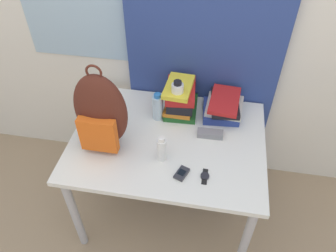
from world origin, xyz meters
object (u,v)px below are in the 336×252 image
(sports_bottle, at_px, (177,101))
(cell_phone, at_px, (182,173))
(backpack, at_px, (101,113))
(book_stack_left, at_px, (181,97))
(book_stack_center, at_px, (223,106))
(sunscreen_bottle, at_px, (162,149))
(wristwatch, at_px, (205,176))
(water_bottle, at_px, (158,107))
(sunglasses_case, at_px, (210,134))

(sports_bottle, height_order, cell_phone, sports_bottle)
(backpack, xyz_separation_m, book_stack_left, (0.38, 0.37, -0.13))
(sports_bottle, bearing_deg, book_stack_left, 83.04)
(book_stack_center, height_order, cell_phone, book_stack_center)
(sunscreen_bottle, height_order, wristwatch, sunscreen_bottle)
(book_stack_left, height_order, sunscreen_bottle, book_stack_left)
(backpack, relative_size, water_bottle, 2.82)
(sunglasses_case, bearing_deg, book_stack_left, 134.21)
(book_stack_left, bearing_deg, sunglasses_case, -45.79)
(book_stack_left, bearing_deg, water_bottle, -139.50)
(book_stack_center, bearing_deg, wristwatch, -96.89)
(water_bottle, distance_m, wristwatch, 0.53)
(book_stack_left, xyz_separation_m, sunglasses_case, (0.21, -0.21, -0.08))
(water_bottle, height_order, sunscreen_bottle, water_bottle)
(wristwatch, bearing_deg, sports_bottle, 116.21)
(book_stack_center, xyz_separation_m, water_bottle, (-0.39, -0.10, 0.02))
(book_stack_left, bearing_deg, wristwatch, -68.38)
(book_stack_left, bearing_deg, cell_phone, -80.85)
(sunscreen_bottle, bearing_deg, water_bottle, 104.79)
(book_stack_left, height_order, water_bottle, book_stack_left)
(book_stack_center, height_order, sports_bottle, sports_bottle)
(book_stack_left, distance_m, water_bottle, 0.16)
(water_bottle, relative_size, sunglasses_case, 1.22)
(book_stack_center, xyz_separation_m, sunscreen_bottle, (-0.31, -0.43, 0.01))
(backpack, bearing_deg, cell_phone, -18.34)
(book_stack_left, height_order, wristwatch, book_stack_left)
(book_stack_left, distance_m, sunscreen_bottle, 0.43)
(sports_bottle, bearing_deg, book_stack_center, 15.21)
(backpack, distance_m, sports_bottle, 0.48)
(water_bottle, height_order, wristwatch, water_bottle)
(book_stack_center, bearing_deg, book_stack_left, 178.81)
(cell_phone, xyz_separation_m, wristwatch, (0.12, 0.01, -0.00))
(sports_bottle, bearing_deg, backpack, -141.78)
(backpack, bearing_deg, sports_bottle, 38.22)
(book_stack_center, relative_size, wristwatch, 2.97)
(water_bottle, relative_size, sports_bottle, 0.68)
(book_stack_left, height_order, book_stack_center, book_stack_left)
(book_stack_center, bearing_deg, sports_bottle, -164.79)
(sunglasses_case, bearing_deg, sports_bottle, 148.70)
(water_bottle, bearing_deg, wristwatch, -51.31)
(sunscreen_bottle, xyz_separation_m, wristwatch, (0.24, -0.09, -0.07))
(book_stack_left, xyz_separation_m, sunscreen_bottle, (-0.04, -0.43, -0.02))
(water_bottle, bearing_deg, sunscreen_bottle, -75.21)
(sports_bottle, distance_m, sunglasses_case, 0.28)
(wristwatch, bearing_deg, sunglasses_case, 89.71)
(book_stack_center, xyz_separation_m, sports_bottle, (-0.28, -0.08, 0.06))
(sunglasses_case, bearing_deg, cell_phone, -111.56)
(backpack, relative_size, sunscreen_bottle, 3.26)
(cell_phone, bearing_deg, sports_bottle, 102.02)
(book_stack_left, relative_size, sunscreen_bottle, 1.82)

